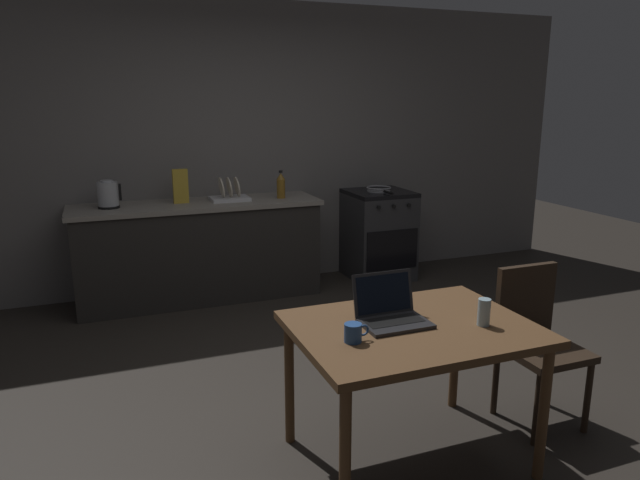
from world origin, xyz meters
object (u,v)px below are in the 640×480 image
at_px(laptop, 391,313).
at_px(dish_rack, 230,195).
at_px(stove_oven, 378,234).
at_px(cereal_box, 181,186).
at_px(bottle, 281,185).
at_px(dining_table, 412,339).
at_px(electric_kettle, 108,195).
at_px(frying_pan, 379,189).
at_px(chair, 535,335).
at_px(drinking_glass, 484,312).
at_px(coffee_mug, 353,333).

relative_size(laptop, dish_rack, 0.94).
bearing_deg(stove_oven, cereal_box, 179.33).
bearing_deg(stove_oven, bottle, -177.36).
height_order(dining_table, electric_kettle, electric_kettle).
bearing_deg(frying_pan, laptop, -115.68).
bearing_deg(stove_oven, electric_kettle, 179.94).
relative_size(chair, electric_kettle, 3.72).
distance_m(dining_table, laptop, 0.16).
xyz_separation_m(dining_table, chair, (0.85, 0.11, -0.15)).
height_order(dining_table, bottle, bottle).
relative_size(bottle, cereal_box, 0.85).
bearing_deg(cereal_box, drinking_glass, -71.71).
relative_size(frying_pan, cereal_box, 1.41).
bearing_deg(electric_kettle, bottle, -1.92).
distance_m(stove_oven, dish_rack, 1.57).
xyz_separation_m(electric_kettle, coffee_mug, (0.92, -2.91, -0.23)).
relative_size(stove_oven, dining_table, 0.78).
height_order(electric_kettle, coffee_mug, electric_kettle).
relative_size(chair, dish_rack, 2.56).
distance_m(electric_kettle, frying_pan, 2.51).
distance_m(laptop, electric_kettle, 3.02).
height_order(chair, electric_kettle, electric_kettle).
distance_m(stove_oven, bottle, 1.17).
relative_size(frying_pan, dish_rack, 1.23).
bearing_deg(drinking_glass, laptop, 153.76).
relative_size(laptop, drinking_glass, 2.43).
height_order(laptop, electric_kettle, electric_kettle).
height_order(stove_oven, dining_table, stove_oven).
relative_size(cereal_box, dish_rack, 0.87).
bearing_deg(electric_kettle, frying_pan, -0.66).
distance_m(bottle, cereal_box, 0.89).
bearing_deg(drinking_glass, dish_rack, 100.71).
relative_size(laptop, frying_pan, 0.77).
xyz_separation_m(bottle, frying_pan, (1.02, 0.02, -0.09)).
bearing_deg(cereal_box, coffee_mug, -83.65).
distance_m(frying_pan, cereal_box, 1.91).
bearing_deg(stove_oven, dining_table, -113.83).
relative_size(dining_table, chair, 1.30).
height_order(stove_oven, electric_kettle, electric_kettle).
bearing_deg(chair, frying_pan, 61.52).
relative_size(dining_table, electric_kettle, 4.84).
xyz_separation_m(laptop, electric_kettle, (-1.19, 2.76, 0.22)).
relative_size(stove_oven, bottle, 3.47).
bearing_deg(cereal_box, stove_oven, -0.67).
height_order(dining_table, chair, chair).
relative_size(bottle, frying_pan, 0.61).
height_order(stove_oven, laptop, laptop).
relative_size(stove_oven, coffee_mug, 7.45).
xyz_separation_m(chair, cereal_box, (-1.52, 2.74, 0.53)).
xyz_separation_m(coffee_mug, dish_rack, (0.10, 2.91, 0.16)).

